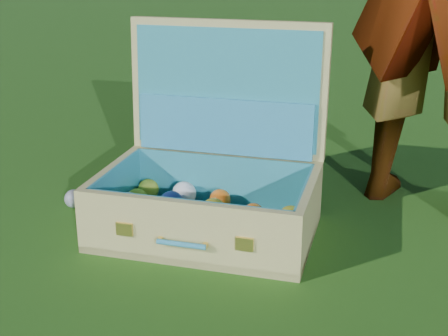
# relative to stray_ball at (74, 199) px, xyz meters

# --- Properties ---
(ground) EXTENTS (60.00, 60.00, 0.00)m
(ground) POSITION_rel_stray_ball_xyz_m (0.46, -0.02, -0.03)
(ground) COLOR #215114
(ground) RESTS_ON ground
(stray_ball) EXTENTS (0.06, 0.06, 0.06)m
(stray_ball) POSITION_rel_stray_ball_xyz_m (0.00, 0.00, 0.00)
(stray_ball) COLOR teal
(stray_ball) RESTS_ON ground
(suitcase) EXTENTS (0.76, 0.68, 0.60)m
(suitcase) POSITION_rel_stray_ball_xyz_m (0.44, 0.18, 0.14)
(suitcase) COLOR tan
(suitcase) RESTS_ON ground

